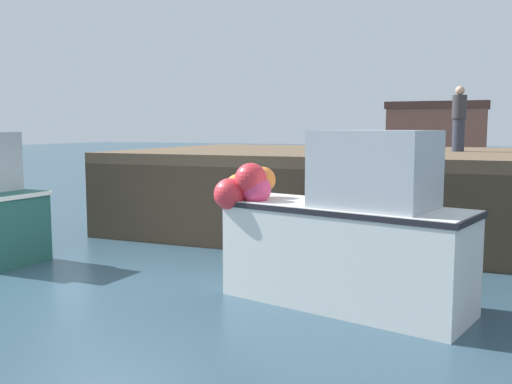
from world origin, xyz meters
TOP-DOWN VIEW (x-y plane):
  - ground at (0.00, 0.00)m, footprint 120.00×160.00m
  - pier at (3.09, 6.02)m, footprint 11.79×7.31m
  - fishing_boat_near_right at (4.08, 0.21)m, footprint 3.96×2.17m
  - dockworker at (5.27, 7.02)m, footprint 0.34×0.34m
  - warehouse at (2.59, 35.00)m, footprint 6.88×4.44m

SIDE VIEW (x-z plane):
  - ground at x=0.00m, z-range -0.10..0.00m
  - fishing_boat_near_right at x=4.08m, z-range -0.20..2.36m
  - pier at x=3.09m, z-range 0.66..2.68m
  - warehouse at x=2.59m, z-range 0.02..4.43m
  - dockworker at x=5.27m, z-range 2.02..3.61m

